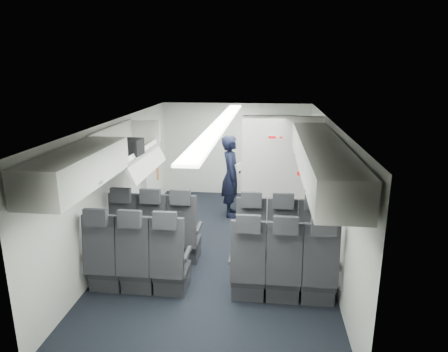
% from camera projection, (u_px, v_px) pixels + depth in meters
% --- Properties ---
extents(cabin_shell, '(3.41, 6.01, 2.16)m').
position_uv_depth(cabin_shell, '(221.00, 184.00, 6.45)').
color(cabin_shell, black).
rests_on(cabin_shell, ground).
extents(seat_row_front, '(3.33, 0.56, 1.24)m').
position_uv_depth(seat_row_front, '(217.00, 239.00, 6.13)').
color(seat_row_front, black).
rests_on(seat_row_front, cabin_shell).
extents(seat_row_mid, '(3.33, 0.56, 1.24)m').
position_uv_depth(seat_row_mid, '(209.00, 267.00, 5.27)').
color(seat_row_mid, black).
rests_on(seat_row_mid, cabin_shell).
extents(overhead_bin_left_rear, '(0.53, 1.80, 0.40)m').
position_uv_depth(overhead_bin_left_rear, '(77.00, 168.00, 4.48)').
color(overhead_bin_left_rear, silver).
rests_on(overhead_bin_left_rear, cabin_shell).
extents(overhead_bin_left_front_open, '(0.64, 1.70, 0.72)m').
position_uv_depth(overhead_bin_left_front_open, '(127.00, 148.00, 6.20)').
color(overhead_bin_left_front_open, '#9E9E93').
rests_on(overhead_bin_left_front_open, cabin_shell).
extents(overhead_bin_right_rear, '(0.53, 1.80, 0.40)m').
position_uv_depth(overhead_bin_right_rear, '(331.00, 176.00, 4.19)').
color(overhead_bin_right_rear, silver).
rests_on(overhead_bin_right_rear, cabin_shell).
extents(overhead_bin_right_front, '(0.53, 1.70, 0.40)m').
position_uv_depth(overhead_bin_right_front, '(314.00, 144.00, 5.86)').
color(overhead_bin_right_front, silver).
rests_on(overhead_bin_right_front, cabin_shell).
extents(bulkhead_partition, '(1.40, 0.15, 2.13)m').
position_uv_depth(bulkhead_partition, '(281.00, 176.00, 7.12)').
color(bulkhead_partition, silver).
rests_on(bulkhead_partition, cabin_shell).
extents(galley_unit, '(0.85, 0.52, 1.90)m').
position_uv_depth(galley_unit, '(277.00, 158.00, 9.00)').
color(galley_unit, '#939399').
rests_on(galley_unit, cabin_shell).
extents(boarding_door, '(0.12, 1.27, 1.86)m').
position_uv_depth(boarding_door, '(151.00, 168.00, 8.15)').
color(boarding_door, silver).
rests_on(boarding_door, cabin_shell).
extents(flight_attendant, '(0.45, 0.64, 1.65)m').
position_uv_depth(flight_attendant, '(231.00, 176.00, 8.03)').
color(flight_attendant, black).
rests_on(flight_attendant, ground).
extents(carry_on_bag, '(0.45, 0.33, 0.26)m').
position_uv_depth(carry_on_bag, '(127.00, 147.00, 5.98)').
color(carry_on_bag, black).
rests_on(carry_on_bag, overhead_bin_left_front_open).
extents(papers, '(0.20, 0.14, 0.16)m').
position_uv_depth(papers, '(240.00, 167.00, 7.90)').
color(papers, white).
rests_on(papers, flight_attendant).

